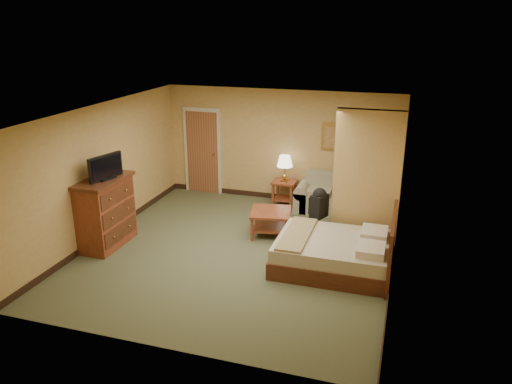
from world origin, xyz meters
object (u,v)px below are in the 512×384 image
at_px(loveseat, 333,200).
at_px(dresser, 106,212).
at_px(bed, 337,253).
at_px(coffee_table, 271,218).

height_order(loveseat, dresser, dresser).
bearing_deg(dresser, loveseat, 38.34).
bearing_deg(bed, dresser, -175.39).
bearing_deg(loveseat, bed, -79.81).
relative_size(loveseat, bed, 0.85).
distance_m(coffee_table, bed, 1.80).
relative_size(loveseat, dresser, 1.26).
distance_m(loveseat, dresser, 4.88).
bearing_deg(bed, loveseat, 100.19).
distance_m(dresser, bed, 4.33).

